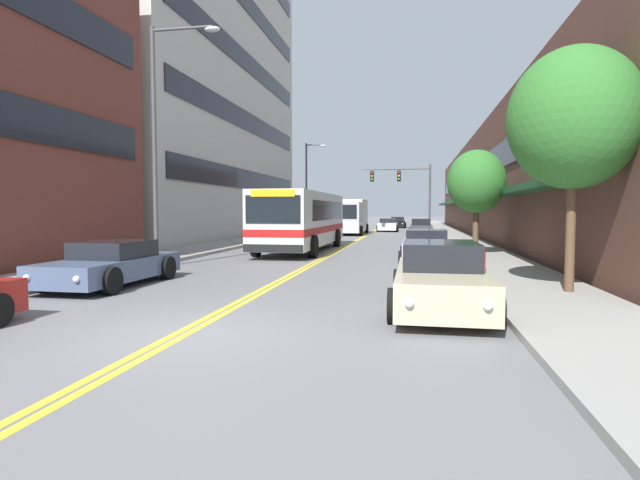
{
  "coord_description": "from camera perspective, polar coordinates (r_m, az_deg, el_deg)",
  "views": [
    {
      "loc": [
        3.8,
        -7.75,
        2.08
      ],
      "look_at": [
        -1.12,
        18.67,
        0.47
      ],
      "focal_mm": 28.0,
      "sensor_mm": 36.0,
      "label": 1
    }
  ],
  "objects": [
    {
      "name": "street_lamp_left_far",
      "position": [
        43.38,
        -1.27,
        6.76
      ],
      "size": [
        1.82,
        0.28,
        7.84
      ],
      "color": "#47474C",
      "rests_on": "ground_plane"
    },
    {
      "name": "sidewalk_left",
      "position": [
        46.06,
        -2.91,
        0.91
      ],
      "size": [
        2.84,
        106.0,
        0.14
      ],
      "color": "gray",
      "rests_on": "ground_plane"
    },
    {
      "name": "street_tree_right_near",
      "position": [
        13.38,
        27.02,
        12.24
      ],
      "size": [
        3.0,
        3.0,
        5.74
      ],
      "color": "brown",
      "rests_on": "sidewalk_right"
    },
    {
      "name": "office_tower_left",
      "position": [
        42.42,
        -16.41,
        18.46
      ],
      "size": [
        12.08,
        28.18,
        26.38
      ],
      "color": "#BCB7AD",
      "rests_on": "ground_plane"
    },
    {
      "name": "car_slate_blue_parked_left_far",
      "position": [
        15.0,
        -22.72,
        -2.58
      ],
      "size": [
        2.13,
        4.72,
        1.22
      ],
      "color": "#475675",
      "rests_on": "ground_plane"
    },
    {
      "name": "fire_hydrant",
      "position": [
        16.57,
        17.95,
        -2.05
      ],
      "size": [
        0.33,
        0.25,
        0.82
      ],
      "color": "red",
      "rests_on": "sidewalk_right"
    },
    {
      "name": "sidewalk_right",
      "position": [
        44.9,
        14.53,
        0.74
      ],
      "size": [
        2.84,
        106.0,
        0.14
      ],
      "color": "gray",
      "rests_on": "ground_plane"
    },
    {
      "name": "car_black_moving_second",
      "position": [
        60.55,
        8.87,
        1.97
      ],
      "size": [
        2.02,
        4.28,
        1.3
      ],
      "color": "black",
      "rests_on": "ground_plane"
    },
    {
      "name": "street_tree_right_mid",
      "position": [
        23.04,
        17.45,
        6.36
      ],
      "size": [
        2.51,
        2.51,
        4.58
      ],
      "color": "brown",
      "rests_on": "sidewalk_right"
    },
    {
      "name": "car_champagne_parked_left_near",
      "position": [
        42.06,
        -0.74,
        1.48
      ],
      "size": [
        2.02,
        4.77,
        1.43
      ],
      "color": "beige",
      "rests_on": "ground_plane"
    },
    {
      "name": "centre_line",
      "position": [
        44.96,
        5.7,
        0.75
      ],
      "size": [
        0.34,
        106.0,
        0.01
      ],
      "color": "yellow",
      "rests_on": "ground_plane"
    },
    {
      "name": "car_white_moving_lead",
      "position": [
        49.62,
        7.76,
        1.68
      ],
      "size": [
        2.01,
        4.36,
        1.28
      ],
      "color": "white",
      "rests_on": "ground_plane"
    },
    {
      "name": "car_silver_parked_right_mid",
      "position": [
        19.5,
        12.01,
        -0.92
      ],
      "size": [
        2.0,
        4.3,
        1.34
      ],
      "color": "#B7B7BC",
      "rests_on": "ground_plane"
    },
    {
      "name": "car_dark_grey_parked_right_far",
      "position": [
        40.95,
        11.46,
        1.35
      ],
      "size": [
        1.97,
        4.16,
        1.41
      ],
      "color": "#38383D",
      "rests_on": "ground_plane"
    },
    {
      "name": "car_beige_parked_right_foreground",
      "position": [
        10.79,
        13.56,
        -4.29
      ],
      "size": [
        2.03,
        4.93,
        1.41
      ],
      "color": "#BCAD89",
      "rests_on": "ground_plane"
    },
    {
      "name": "ground_plane",
      "position": [
        44.96,
        5.7,
        0.75
      ],
      "size": [
        240.0,
        240.0,
        0.0
      ],
      "primitive_type": "plane",
      "color": "slate"
    },
    {
      "name": "box_truck",
      "position": [
        43.53,
        3.41,
        2.75
      ],
      "size": [
        2.78,
        7.41,
        3.01
      ],
      "color": "#B7B7BC",
      "rests_on": "ground_plane"
    },
    {
      "name": "city_bus",
      "position": [
        25.87,
        -1.91,
        2.52
      ],
      "size": [
        2.91,
        11.36,
        2.95
      ],
      "color": "silver",
      "rests_on": "ground_plane"
    },
    {
      "name": "street_lamp_left_near",
      "position": [
        18.97,
        -17.49,
        12.35
      ],
      "size": [
        2.6,
        0.28,
        8.55
      ],
      "color": "#47474C",
      "rests_on": "ground_plane"
    },
    {
      "name": "traffic_signal_mast",
      "position": [
        43.77,
        9.74,
        6.23
      ],
      "size": [
        5.9,
        0.38,
        5.98
      ],
      "color": "#47474C",
      "rests_on": "ground_plane"
    },
    {
      "name": "storefront_row_right",
      "position": [
        45.64,
        21.73,
        5.73
      ],
      "size": [
        9.1,
        68.0,
        8.23
      ],
      "color": "brown",
      "rests_on": "ground_plane"
    }
  ]
}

